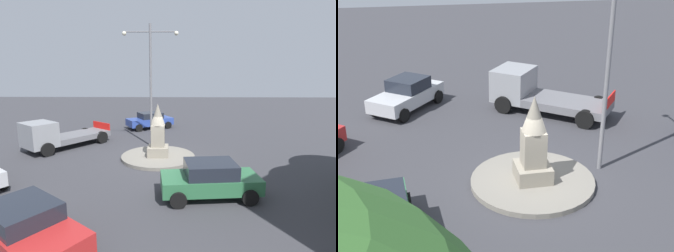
{
  "view_description": "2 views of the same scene",
  "coord_description": "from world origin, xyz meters",
  "views": [
    {
      "loc": [
        -0.91,
        15.2,
        4.97
      ],
      "look_at": [
        -0.59,
        0.43,
        2.03
      ],
      "focal_mm": 28.87,
      "sensor_mm": 36.0,
      "label": 1
    },
    {
      "loc": [
        -13.5,
        3.55,
        8.26
      ],
      "look_at": [
        0.37,
        0.87,
        2.1
      ],
      "focal_mm": 49.34,
      "sensor_mm": 36.0,
      "label": 2
    }
  ],
  "objects": [
    {
      "name": "ground_plane",
      "position": [
        0.0,
        0.0,
        0.0
      ],
      "size": [
        80.0,
        80.0,
        0.0
      ],
      "primitive_type": "plane",
      "color": "#38383D"
    },
    {
      "name": "streetlamp",
      "position": [
        0.61,
        -2.69,
        4.83
      ],
      "size": [
        3.6,
        0.28,
        8.01
      ],
      "color": "slate",
      "rests_on": "ground"
    },
    {
      "name": "traffic_island",
      "position": [
        0.0,
        0.0,
        0.09
      ],
      "size": [
        4.31,
        4.31,
        0.18
      ],
      "primitive_type": "cylinder",
      "color": "gray",
      "rests_on": "ground"
    },
    {
      "name": "car_silver_approaching",
      "position": [
        8.1,
        4.25,
        0.76
      ],
      "size": [
        4.19,
        3.74,
        1.52
      ],
      "color": "#B7BABF",
      "rests_on": "ground"
    },
    {
      "name": "car_green_passing",
      "position": [
        -2.37,
        4.96,
        0.77
      ],
      "size": [
        4.05,
        2.22,
        1.48
      ],
      "color": "#2D6B42",
      "rests_on": "ground"
    },
    {
      "name": "monument",
      "position": [
        0.0,
        0.0,
        1.52
      ],
      "size": [
        1.19,
        1.19,
        3.05
      ],
      "color": "gray",
      "rests_on": "traffic_island"
    },
    {
      "name": "truck_grey_near_island",
      "position": [
        6.75,
        -1.77,
        0.93
      ],
      "size": [
        5.01,
        5.65,
        1.95
      ],
      "color": "gray",
      "rests_on": "ground"
    }
  ]
}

